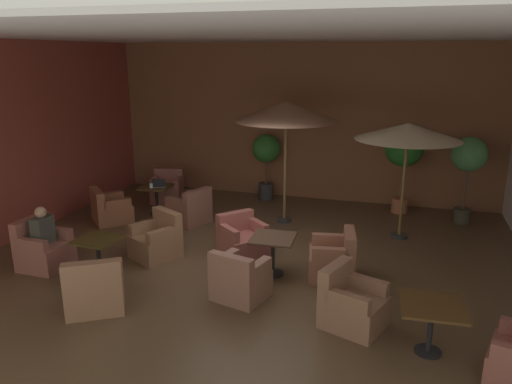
{
  "coord_description": "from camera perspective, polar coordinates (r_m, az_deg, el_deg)",
  "views": [
    {
      "loc": [
        2.53,
        -7.93,
        3.71
      ],
      "look_at": [
        0.0,
        0.46,
        1.23
      ],
      "focal_mm": 34.45,
      "sensor_mm": 36.0,
      "label": 1
    }
  ],
  "objects": [
    {
      "name": "armchair_rear_right_north",
      "position": [
        7.18,
        11.0,
        -12.73
      ],
      "size": [
        1.0,
        0.96,
        0.86
      ],
      "color": "#865B45",
      "rests_on": "ground_plane"
    },
    {
      "name": "wall_back_brick",
      "position": [
        12.85,
        5.32,
        8.05
      ],
      "size": [
        10.08,
        0.08,
        3.99
      ],
      "primitive_type": "cube",
      "color": "brown",
      "rests_on": "ground_plane"
    },
    {
      "name": "cafe_table_front_left",
      "position": [
        11.87,
        -11.49,
        -0.08
      ],
      "size": [
        0.74,
        0.74,
        0.69
      ],
      "color": "black",
      "rests_on": "ground_plane"
    },
    {
      "name": "open_laptop",
      "position": [
        11.76,
        -11.2,
        0.83
      ],
      "size": [
        0.37,
        0.32,
        0.2
      ],
      "color": "#9EA0A5",
      "rests_on": "cafe_table_front_left"
    },
    {
      "name": "iced_drink_cup",
      "position": [
        11.71,
        -12.08,
        0.74
      ],
      "size": [
        0.08,
        0.08,
        0.11
      ],
      "primitive_type": "cylinder",
      "color": "silver",
      "rests_on": "cafe_table_front_left"
    },
    {
      "name": "armchair_front_right_east",
      "position": [
        7.84,
        -18.19,
        -10.72
      ],
      "size": [
        1.1,
        1.09,
        0.87
      ],
      "color": "#8C5F45",
      "rests_on": "ground_plane"
    },
    {
      "name": "armchair_front_right_south",
      "position": [
        9.44,
        -11.43,
        -5.58
      ],
      "size": [
        1.01,
        1.02,
        0.87
      ],
      "color": "brown",
      "rests_on": "ground_plane"
    },
    {
      "name": "wall_left_accent",
      "position": [
        11.07,
        -26.51,
        5.21
      ],
      "size": [
        0.08,
        9.18,
        3.99
      ],
      "primitive_type": "cube",
      "color": "brown",
      "rests_on": "ground_plane"
    },
    {
      "name": "potted_tree_mid_left",
      "position": [
        12.7,
        1.19,
        4.37
      ],
      "size": [
        0.73,
        0.73,
        1.73
      ],
      "color": "#322F32",
      "rests_on": "ground_plane"
    },
    {
      "name": "armchair_mid_center_east",
      "position": [
        8.55,
        8.98,
        -7.8
      ],
      "size": [
        0.88,
        0.89,
        0.84
      ],
      "color": "brown",
      "rests_on": "ground_plane"
    },
    {
      "name": "cafe_table_front_right",
      "position": [
        8.83,
        -17.89,
        -6.06
      ],
      "size": [
        0.72,
        0.72,
        0.69
      ],
      "color": "black",
      "rests_on": "ground_plane"
    },
    {
      "name": "patio_umbrella_center_beige",
      "position": [
        10.74,
        3.5,
        9.28
      ],
      "size": [
        2.28,
        2.28,
        2.72
      ],
      "color": "#2D2D2D",
      "rests_on": "ground_plane"
    },
    {
      "name": "armchair_front_left_east",
      "position": [
        12.96,
        -10.25,
        0.3
      ],
      "size": [
        0.89,
        0.87,
        0.82
      ],
      "color": "brown",
      "rests_on": "ground_plane"
    },
    {
      "name": "patio_umbrella_tall_red",
      "position": [
        10.18,
        17.2,
        6.64
      ],
      "size": [
        2.08,
        2.08,
        2.4
      ],
      "color": "#2D2D2D",
      "rests_on": "ground_plane"
    },
    {
      "name": "armchair_front_right_north",
      "position": [
        9.62,
        -23.47,
        -6.17
      ],
      "size": [
        0.77,
        0.79,
        0.9
      ],
      "color": "#8F5247",
      "rests_on": "ground_plane"
    },
    {
      "name": "armchair_mid_center_south",
      "position": [
        9.39,
        -1.65,
        -5.56
      ],
      "size": [
        1.06,
        1.06,
        0.78
      ],
      "color": "#924D45",
      "rests_on": "ground_plane"
    },
    {
      "name": "cafe_table_mid_center",
      "position": [
        8.48,
        1.97,
        -6.21
      ],
      "size": [
        0.77,
        0.77,
        0.69
      ],
      "color": "black",
      "rests_on": "ground_plane"
    },
    {
      "name": "armchair_mid_center_north",
      "position": [
        7.77,
        -1.9,
        -10.19
      ],
      "size": [
        0.91,
        0.88,
        0.81
      ],
      "color": "brown",
      "rests_on": "ground_plane"
    },
    {
      "name": "armchair_front_left_north",
      "position": [
        11.15,
        -7.69,
        -2.12
      ],
      "size": [
        0.98,
        1.0,
        0.83
      ],
      "color": "brown",
      "rests_on": "ground_plane"
    },
    {
      "name": "ground_plane",
      "position": [
        9.12,
        -0.84,
        -8.3
      ],
      "size": [
        10.08,
        9.18,
        0.02
      ],
      "primitive_type": "cube",
      "color": "brown"
    },
    {
      "name": "patron_by_window",
      "position": [
        9.45,
        -23.55,
        -3.81
      ],
      "size": [
        0.25,
        0.39,
        0.68
      ],
      "color": "#3A3A33",
      "rests_on": "ground_plane"
    },
    {
      "name": "armchair_front_left_south",
      "position": [
        11.67,
        -16.57,
        -1.92
      ],
      "size": [
        1.13,
        1.13,
        0.79
      ],
      "color": "brown",
      "rests_on": "ground_plane"
    },
    {
      "name": "cafe_table_rear_right",
      "position": [
        6.73,
        19.75,
        -13.11
      ],
      "size": [
        0.84,
        0.84,
        0.69
      ],
      "color": "black",
      "rests_on": "ground_plane"
    },
    {
      "name": "ceiling_slab",
      "position": [
        8.33,
        -0.96,
        17.91
      ],
      "size": [
        10.08,
        9.18,
        0.06
      ],
      "primitive_type": "cube",
      "color": "silver",
      "rests_on": "wall_back_brick"
    },
    {
      "name": "potted_tree_mid_right",
      "position": [
        11.78,
        23.44,
        3.4
      ],
      "size": [
        0.77,
        0.77,
        1.97
      ],
      "color": "#3B392D",
      "rests_on": "ground_plane"
    },
    {
      "name": "potted_tree_left_corner",
      "position": [
        12.07,
        16.78,
        4.44
      ],
      "size": [
        0.88,
        0.88,
        2.02
      ],
      "color": "#AB5F41",
      "rests_on": "ground_plane"
    }
  ]
}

